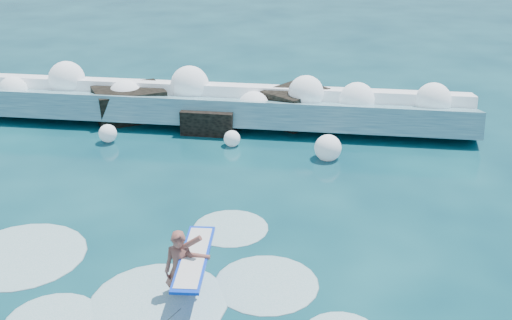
# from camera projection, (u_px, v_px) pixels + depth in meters

# --- Properties ---
(ground) EXTENTS (200.00, 200.00, 0.00)m
(ground) POSITION_uv_depth(u_px,v_px,m) (180.00, 238.00, 14.89)
(ground) COLOR #072E3D
(ground) RESTS_ON ground
(breaking_wave) EXTENTS (17.01, 2.69, 1.47)m
(breaking_wave) POSITION_uv_depth(u_px,v_px,m) (219.00, 106.00, 21.84)
(breaking_wave) COLOR #356D85
(breaking_wave) RESTS_ON ground
(rock_cluster) EXTENTS (8.28, 3.08, 1.33)m
(rock_cluster) POSITION_uv_depth(u_px,v_px,m) (204.00, 110.00, 21.81)
(rock_cluster) COLOR black
(rock_cluster) RESTS_ON ground
(surfer_with_board) EXTENTS (0.95, 2.91, 1.73)m
(surfer_with_board) POSITION_uv_depth(u_px,v_px,m) (183.00, 268.00, 12.61)
(surfer_with_board) COLOR brown
(surfer_with_board) RESTS_ON ground
(wave_spray) EXTENTS (15.27, 4.26, 1.82)m
(wave_spray) POSITION_uv_depth(u_px,v_px,m) (217.00, 95.00, 21.61)
(wave_spray) COLOR white
(wave_spray) RESTS_ON ground
(surf_foam) EXTENTS (9.26, 5.76, 0.14)m
(surf_foam) POSITION_uv_depth(u_px,v_px,m) (133.00, 279.00, 13.39)
(surf_foam) COLOR silver
(surf_foam) RESTS_ON ground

